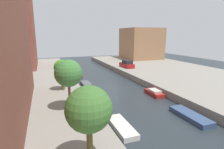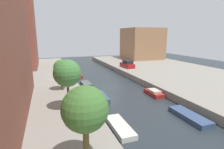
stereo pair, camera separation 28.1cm
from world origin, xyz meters
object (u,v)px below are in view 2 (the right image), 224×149
Objects in this scene: parked_car at (127,64)px; moored_boat_right_1 at (189,116)px; street_tree_1 at (67,73)px; moored_boat_left_2 at (100,97)px; moored_boat_left_4 at (78,74)px; low_block_right at (142,43)px; apartment_tower_far at (7,15)px; moored_boat_right_2 at (154,93)px; street_tree_0 at (85,110)px; moored_boat_left_3 at (86,84)px; moored_boat_left_1 at (120,127)px; moored_boat_left_5 at (74,69)px; street_tree_2 at (62,68)px.

parked_car is 0.92× the size of moored_boat_right_1.
street_tree_1 reaches higher than moored_boat_left_2.
low_block_right is at bearing 31.47° from moored_boat_left_4.
apartment_tower_far reaches higher than moored_boat_right_1.
low_block_right reaches higher than moored_boat_left_2.
moored_boat_right_2 is (-13.87, -28.26, -5.11)m from low_block_right.
apartment_tower_far is 4.96× the size of street_tree_0.
low_block_right reaches higher than moored_boat_right_1.
street_tree_0 is 12.15m from moored_boat_right_1.
street_tree_1 is at bearing -110.21° from moored_boat_left_3.
moored_boat_right_2 reaches higher than moored_boat_left_2.
moored_boat_right_2 is (0.63, 7.16, 0.09)m from moored_boat_right_1.
moored_boat_left_1 is at bearing -67.98° from apartment_tower_far.
moored_boat_left_2 reaches higher than moored_boat_left_1.
moored_boat_left_5 is at bearing 90.47° from moored_boat_left_2.
moored_boat_right_1 is at bearing -3.82° from moored_boat_left_1.
apartment_tower_far is 5.21× the size of moored_boat_left_4.
moored_boat_left_1 is 0.92× the size of moored_boat_right_1.
moored_boat_left_1 is 0.99× the size of moored_boat_left_4.
street_tree_2 is at bearing 90.00° from street_tree_1.
street_tree_2 reaches higher than moored_boat_right_2.
moored_boat_left_4 is 1.10× the size of moored_boat_left_5.
moored_boat_left_3 is (-0.34, 6.65, 0.01)m from moored_boat_left_2.
street_tree_2 reaches higher than parked_car.
street_tree_2 is 0.97× the size of moored_boat_left_2.
street_tree_2 is at bearing 110.36° from moored_boat_left_1.
parked_car is 1.09× the size of moored_boat_left_5.
low_block_right is at bearing 16.63° from moored_boat_left_5.
moored_boat_left_2 is 1.26× the size of moored_boat_right_2.
moored_boat_left_4 is at bearing 116.51° from moored_boat_right_2.
moored_boat_left_2 is at bearing -28.35° from street_tree_2.
street_tree_0 is 1.42× the size of moored_boat_left_3.
apartment_tower_far is at bearing 127.96° from moored_boat_left_3.
apartment_tower_far is at bearing 170.86° from moored_boat_left_5.
moored_boat_left_3 is 0.68× the size of moored_boat_right_1.
apartment_tower_far is 4.58× the size of street_tree_1.
street_tree_2 is 0.95× the size of parked_car.
street_tree_2 reaches higher than moored_boat_left_4.
street_tree_0 is 14.43m from street_tree_2.
moored_boat_left_3 is at bearing -90.07° from moored_boat_left_4.
moored_boat_left_4 is (3.97, 26.05, -3.76)m from street_tree_0.
low_block_right reaches higher than moored_boat_right_2.
moored_boat_left_4 is (12.58, -8.81, -11.58)m from apartment_tower_far.
low_block_right is 2.47× the size of parked_car.
street_tree_0 reaches higher than moored_boat_right_2.
street_tree_1 reaches higher than moored_boat_right_2.
street_tree_2 is at bearing -67.16° from apartment_tower_far.
moored_boat_left_4 is at bearing -91.39° from moored_boat_left_5.
moored_boat_left_2 is at bearing -126.15° from parked_car.
moored_boat_left_4 is (0.01, 7.30, 0.07)m from moored_boat_left_3.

